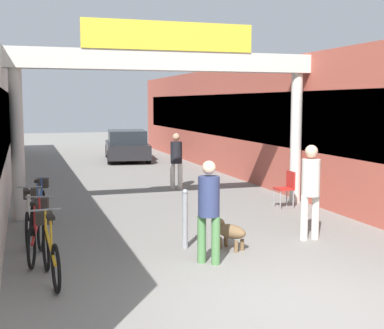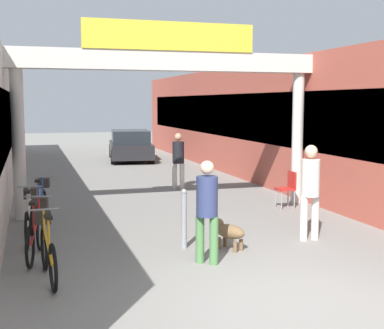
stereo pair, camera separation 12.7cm
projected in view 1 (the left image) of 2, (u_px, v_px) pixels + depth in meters
ground_plane at (295, 304)px, 6.79m from camera, size 80.00×80.00×0.00m
storefront_right at (274, 121)px, 18.51m from camera, size 3.00×26.00×3.77m
arcade_sign_gateway at (168, 77)px, 12.29m from camera, size 7.40×0.47×4.35m
pedestrian_with_dog at (209, 205)px, 8.38m from camera, size 0.48×0.48×1.64m
pedestrian_companion at (311, 185)px, 9.86m from camera, size 0.38×0.35×1.77m
pedestrian_carrying_crate at (176, 157)px, 15.64m from camera, size 0.48×0.48×1.65m
dog_on_leash at (229, 231)px, 9.30m from camera, size 0.54×0.72×0.51m
bicycle_orange_nearest at (49, 249)px, 7.70m from camera, size 0.46×1.69×0.98m
bicycle_red_second at (37, 232)px, 8.76m from camera, size 0.47×1.67×0.98m
bicycle_silver_third at (29, 218)px, 9.82m from camera, size 0.46×1.69×0.98m
bicycle_blue_farthest at (40, 204)px, 11.14m from camera, size 0.47×1.67×0.98m
bollard_post_metal at (185, 218)px, 9.32m from camera, size 0.10×0.10×1.05m
cafe_chair_red_nearer at (287, 186)px, 12.89m from camera, size 0.40×0.40×0.89m
parked_car_black at (127, 146)px, 23.44m from camera, size 2.22×4.18×1.33m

